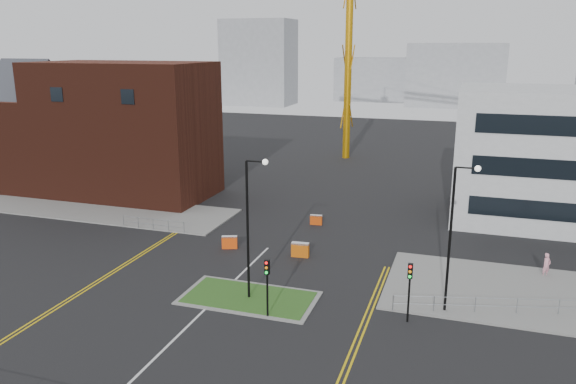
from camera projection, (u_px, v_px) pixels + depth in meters
name	position (u px, v px, depth m)	size (l,w,h in m)	color
ground	(156.00, 357.00, 29.15)	(200.00, 200.00, 0.00)	black
pavement_left	(95.00, 208.00, 55.35)	(28.00, 8.00, 0.12)	slate
island_kerb	(249.00, 298.00, 35.89)	(8.60, 4.60, 0.08)	slate
grass_island	(249.00, 298.00, 35.89)	(8.00, 4.00, 0.12)	#294D19
brick_building	(101.00, 130.00, 60.02)	(24.20, 10.07, 14.24)	#411A10
streetlamp_island	(251.00, 218.00, 34.45)	(1.46, 0.36, 9.18)	black
streetlamp_right_near	(455.00, 227.00, 32.70)	(1.46, 0.36, 9.18)	black
traffic_light_island	(267.00, 277.00, 32.79)	(0.28, 0.33, 3.65)	black
traffic_light_right	(410.00, 281.00, 32.23)	(0.28, 0.33, 3.65)	black
railing_left	(153.00, 222.00, 48.80)	(6.05, 0.05, 1.10)	gray
railing_right	(559.00, 304.00, 33.38)	(19.05, 5.05, 1.10)	gray
centre_line	(175.00, 339.00, 30.99)	(0.15, 30.00, 0.01)	silver
yellow_left_a	(120.00, 266.00, 41.04)	(0.12, 24.00, 0.01)	gold
yellow_left_b	(123.00, 267.00, 40.95)	(0.12, 24.00, 0.01)	gold
yellow_right_a	(359.00, 331.00, 31.82)	(0.12, 20.00, 0.01)	gold
yellow_right_b	(364.00, 332.00, 31.73)	(0.12, 20.00, 0.01)	gold
skyline_a	(259.00, 62.00, 148.62)	(18.00, 12.00, 22.00)	gray
skyline_b	(455.00, 75.00, 143.59)	(24.00, 12.00, 16.00)	gray
skyline_d	(390.00, 80.00, 158.68)	(30.00, 12.00, 12.00)	gray
pedestrian	(547.00, 265.00, 38.99)	(0.64, 0.42, 1.75)	pink
barrier_left	(230.00, 242.00, 44.58)	(1.28, 0.78, 1.02)	#ED4A0D
barrier_mid	(300.00, 249.00, 42.80)	(1.37, 0.56, 1.13)	#D55C0B
barrier_right	(316.00, 219.00, 50.46)	(1.10, 0.47, 0.90)	#D1440B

